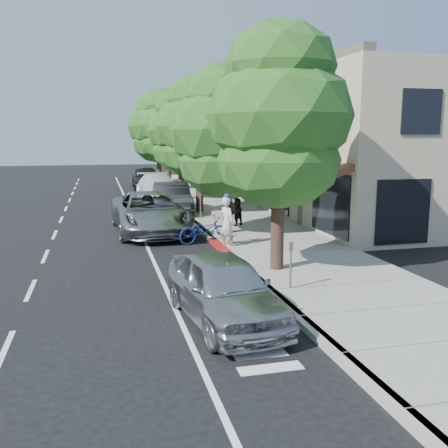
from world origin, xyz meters
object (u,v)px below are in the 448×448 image
object	(u,v)px
bicycle	(204,230)
pedestrian	(235,208)
street_tree_1	(228,132)
white_pickup	(158,188)
street_tree_5	(158,127)
street_tree_2	(199,129)
dark_suv_far	(146,178)
near_car_a	(224,288)
silver_suv	(150,213)
cyclist	(227,223)
street_tree_0	(279,119)
street_tree_3	(181,132)
dark_sedan	(172,198)
street_tree_4	(168,127)

from	to	relation	value
bicycle	pedestrian	world-z (taller)	pedestrian
street_tree_1	white_pickup	distance (m)	12.75
bicycle	street_tree_5	bearing A→B (deg)	-13.90
street_tree_2	dark_suv_far	xyz separation A→B (m)	(-1.54, 14.09, -3.64)
street_tree_5	near_car_a	xyz separation A→B (m)	(-2.54, -33.50, -4.12)
street_tree_1	silver_suv	size ratio (longest dim) A/B	1.13
street_tree_5	cyclist	size ratio (longest dim) A/B	4.11
street_tree_0	white_pickup	world-z (taller)	street_tree_0
street_tree_3	pedestrian	world-z (taller)	street_tree_3
street_tree_1	pedestrian	distance (m)	3.71
street_tree_1	bicycle	world-z (taller)	street_tree_1
dark_sedan	bicycle	bearing A→B (deg)	-86.94
street_tree_2	near_car_a	distance (m)	16.15
dark_sedan	near_car_a	bearing A→B (deg)	-91.74
street_tree_1	bicycle	size ratio (longest dim) A/B	3.52
dark_sedan	white_pickup	size ratio (longest dim) A/B	0.86
street_tree_1	bicycle	xyz separation A→B (m)	(-1.30, -1.29, -3.75)
street_tree_3	street_tree_2	bearing A→B (deg)	-90.00
street_tree_2	street_tree_4	distance (m)	12.00
street_tree_5	white_pickup	bearing A→B (deg)	-97.21
street_tree_3	dark_suv_far	distance (m)	8.96
street_tree_5	street_tree_1	bearing A→B (deg)	-90.00
dark_sedan	near_car_a	distance (m)	16.11
street_tree_2	dark_sedan	bearing A→B (deg)	157.75
street_tree_0	silver_suv	size ratio (longest dim) A/B	1.18
cyclist	white_pickup	distance (m)	14.65
silver_suv	street_tree_3	bearing A→B (deg)	71.05
silver_suv	white_pickup	size ratio (longest dim) A/B	1.06
street_tree_2	near_car_a	size ratio (longest dim) A/B	1.65
street_tree_3	street_tree_5	xyz separation A→B (m)	(-0.00, 12.00, 0.48)
street_tree_0	street_tree_5	distance (m)	30.00
street_tree_5	street_tree_4	bearing A→B (deg)	-90.00
street_tree_4	street_tree_2	bearing A→B (deg)	-90.00
street_tree_2	white_pickup	distance (m)	7.35
bicycle	dark_suv_far	world-z (taller)	dark_suv_far
street_tree_1	street_tree_0	bearing A→B (deg)	-90.00
street_tree_2	street_tree_5	xyz separation A→B (m)	(-0.00, 18.00, 0.36)
street_tree_0	bicycle	world-z (taller)	street_tree_0
street_tree_1	bicycle	distance (m)	4.18
street_tree_4	silver_suv	size ratio (longest dim) A/B	1.22
bicycle	dark_sedan	size ratio (longest dim) A/B	0.40
cyclist	dark_suv_far	bearing A→B (deg)	-20.61
cyclist	pedestrian	distance (m)	4.14
street_tree_2	pedestrian	distance (m)	5.81
street_tree_1	street_tree_5	world-z (taller)	street_tree_5
street_tree_4	silver_suv	distance (m)	17.25
street_tree_4	dark_suv_far	distance (m)	4.72
street_tree_0	near_car_a	bearing A→B (deg)	-126.01
street_tree_3	street_tree_4	size ratio (longest dim) A/B	0.93
street_tree_3	street_tree_5	bearing A→B (deg)	90.00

